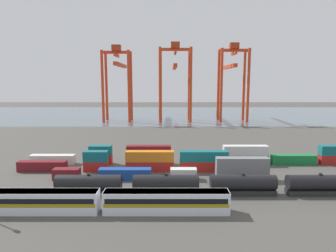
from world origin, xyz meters
The scene contains 28 objects.
ground_plane centered at (0.00, 40.00, 0.00)m, with size 420.00×420.00×0.00m, color #4C4944.
harbour_water centered at (0.00, 133.43, 0.00)m, with size 400.00×110.00×0.01m, color slate.
passenger_train centered at (-15.21, -19.64, 2.14)m, with size 44.22×3.14×3.90m.
freight_tank_row centered at (11.38, -11.37, 2.11)m, with size 74.90×2.98×4.44m.
shipping_container_0 centered at (-27.15, -2.01, 1.30)m, with size 6.04×2.44×2.60m, color maroon.
shipping_container_1 centered at (-13.60, -2.01, 1.30)m, with size 12.10×2.44×2.60m, color #1C4299.
shipping_container_2 centered at (-0.04, -2.01, 1.30)m, with size 6.04×2.44×2.60m, color silver.
shipping_container_3 centered at (13.51, -2.01, 1.30)m, with size 12.10×2.44×2.60m, color slate.
shipping_container_4 centered at (13.51, -2.01, 3.90)m, with size 12.10×2.44×2.60m, color slate.
shipping_container_5 centered at (-35.46, 4.42, 1.30)m, with size 12.10×2.44×2.60m, color maroon.
shipping_container_6 centered at (-21.83, 4.42, 1.30)m, with size 6.04×2.44×2.60m, color #AD211C.
shipping_container_7 centered at (-21.83, 4.42, 3.90)m, with size 6.04×2.44×2.60m, color #146066.
shipping_container_8 centered at (-8.20, 4.42, 1.30)m, with size 12.10×2.44×2.60m, color #AD211C.
shipping_container_9 centered at (-8.20, 4.42, 3.90)m, with size 12.10×2.44×2.60m, color orange.
shipping_container_10 centered at (5.42, 4.42, 1.30)m, with size 12.10×2.44×2.60m, color #AD211C.
shipping_container_11 centered at (5.42, 4.42, 3.90)m, with size 12.10×2.44×2.60m, color #146066.
shipping_container_12 centered at (-35.30, 10.85, 1.30)m, with size 12.10×2.44×2.60m, color silver.
shipping_container_13 centered at (-22.09, 10.85, 1.30)m, with size 6.04×2.44×2.60m, color #AD211C.
shipping_container_14 centered at (-22.09, 10.85, 3.90)m, with size 6.04×2.44×2.60m, color #146066.
shipping_container_15 centered at (-8.88, 10.85, 1.30)m, with size 12.10×2.44×2.60m, color gold.
shipping_container_16 centered at (-8.88, 10.85, 3.90)m, with size 12.10×2.44×2.60m, color maroon.
shipping_container_17 centered at (4.33, 10.85, 1.30)m, with size 6.04×2.44×2.60m, color #197538.
shipping_container_18 centered at (17.55, 10.85, 1.30)m, with size 12.10×2.44×2.60m, color #197538.
shipping_container_19 centered at (17.55, 10.85, 3.90)m, with size 12.10×2.44×2.60m, color silver.
shipping_container_20 centered at (30.76, 10.85, 1.30)m, with size 12.10×2.44×2.60m, color #197538.
gantry_crane_west centered at (-31.97, 102.82, 26.22)m, with size 15.85×39.37×42.13m.
gantry_crane_central centered at (0.35, 102.92, 26.72)m, with size 18.10×41.16×43.68m.
gantry_crane_east centered at (32.67, 102.17, 26.25)m, with size 16.26×35.43×43.21m.
Camera 1 is at (-3.63, -68.77, 22.70)m, focal length 31.95 mm.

